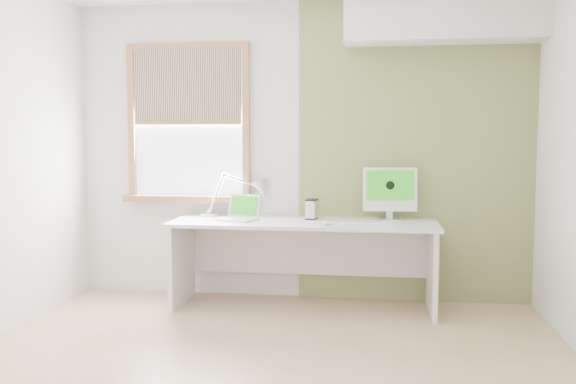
% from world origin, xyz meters
% --- Properties ---
extents(room, '(4.04, 3.54, 2.64)m').
position_xyz_m(room, '(0.00, 0.00, 1.30)').
color(room, tan).
rests_on(room, ground).
extents(accent_wall, '(2.00, 0.02, 2.60)m').
position_xyz_m(accent_wall, '(1.00, 1.74, 1.30)').
color(accent_wall, '#819057').
rests_on(accent_wall, room).
extents(soffit, '(1.60, 0.40, 0.42)m').
position_xyz_m(soffit, '(1.20, 1.57, 2.40)').
color(soffit, white).
rests_on(soffit, room).
extents(window, '(1.20, 0.14, 1.42)m').
position_xyz_m(window, '(-1.00, 1.71, 1.54)').
color(window, '#946344').
rests_on(window, room).
extents(desk, '(2.20, 0.70, 0.73)m').
position_xyz_m(desk, '(0.08, 1.44, 0.53)').
color(desk, silver).
rests_on(desk, room).
extents(desk_lamp, '(0.70, 0.35, 0.39)m').
position_xyz_m(desk_lamp, '(-0.41, 1.67, 0.93)').
color(desk_lamp, silver).
rests_on(desk_lamp, desk).
extents(laptop, '(0.37, 0.33, 0.21)m').
position_xyz_m(laptop, '(-0.45, 1.38, 0.78)').
color(laptop, silver).
rests_on(laptop, desk).
extents(phone_dock, '(0.07, 0.07, 0.12)m').
position_xyz_m(phone_dock, '(0.13, 1.55, 0.76)').
color(phone_dock, silver).
rests_on(phone_dock, desk).
extents(external_drive, '(0.10, 0.14, 0.17)m').
position_xyz_m(external_drive, '(0.14, 1.52, 0.81)').
color(external_drive, silver).
rests_on(external_drive, desk).
extents(imac, '(0.45, 0.16, 0.44)m').
position_xyz_m(imac, '(0.79, 1.57, 0.98)').
color(imac, silver).
rests_on(imac, desk).
extents(keyboard, '(0.43, 0.17, 0.02)m').
position_xyz_m(keyboard, '(0.61, 1.20, 0.74)').
color(keyboard, white).
rests_on(keyboard, desk).
extents(mouse, '(0.07, 0.11, 0.03)m').
position_xyz_m(mouse, '(0.29, 1.20, 0.75)').
color(mouse, white).
rests_on(mouse, desk).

